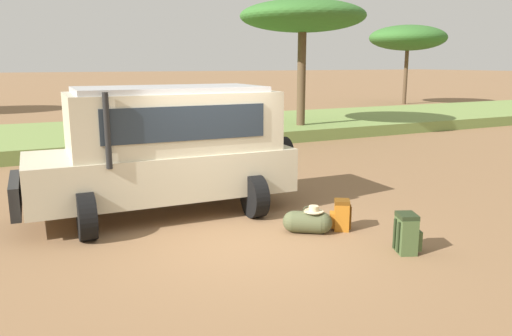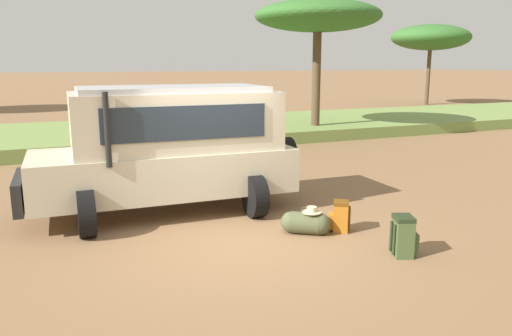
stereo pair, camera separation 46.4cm
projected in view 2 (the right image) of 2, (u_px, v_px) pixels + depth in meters
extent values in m
plane|color=olive|center=(239.00, 241.00, 8.23)|extent=(320.00, 320.00, 0.00)
cube|color=olive|center=(124.00, 134.00, 18.85)|extent=(120.00, 7.00, 0.44)
cube|color=beige|center=(164.00, 171.00, 9.68)|extent=(4.97, 2.08, 0.84)
cube|color=beige|center=(176.00, 120.00, 9.57)|extent=(3.88, 1.92, 1.10)
cube|color=#232D38|center=(93.00, 127.00, 9.04)|extent=(0.12, 1.56, 0.77)
cube|color=#232D38|center=(187.00, 123.00, 8.74)|extent=(2.94, 0.15, 0.60)
cube|color=#232D38|center=(166.00, 113.00, 10.38)|extent=(2.94, 0.15, 0.60)
cube|color=#B7B7B7|center=(172.00, 89.00, 9.43)|extent=(3.49, 1.83, 0.10)
cube|color=black|center=(20.00, 191.00, 8.81)|extent=(0.22, 1.62, 0.56)
cylinder|color=black|center=(107.00, 130.00, 8.21)|extent=(0.10, 0.10, 1.25)
cylinder|color=black|center=(86.00, 214.00, 8.35)|extent=(0.31, 0.81, 0.80)
cylinder|color=black|center=(81.00, 187.00, 10.11)|extent=(0.31, 0.81, 0.80)
cylinder|color=black|center=(255.00, 196.00, 9.43)|extent=(0.31, 0.81, 0.80)
cylinder|color=black|center=(224.00, 175.00, 11.19)|extent=(0.31, 0.81, 0.80)
cylinder|color=black|center=(286.00, 154.00, 10.57)|extent=(0.25, 0.74, 0.74)
cube|color=#42562D|center=(403.00, 238.00, 7.55)|extent=(0.38, 0.44, 0.56)
cube|color=#42562D|center=(413.00, 242.00, 7.56)|extent=(0.18, 0.29, 0.31)
cube|color=#242F19|center=(404.00, 218.00, 7.48)|extent=(0.39, 0.43, 0.07)
cylinder|color=#242F19|center=(391.00, 236.00, 7.63)|extent=(0.04, 0.04, 0.48)
cylinder|color=#242F19|center=(394.00, 240.00, 7.46)|extent=(0.04, 0.04, 0.48)
cube|color=#B26619|center=(341.00, 218.00, 8.65)|extent=(0.37, 0.39, 0.48)
cube|color=#B26619|center=(331.00, 221.00, 8.68)|extent=(0.19, 0.23, 0.26)
cube|color=#62380E|center=(341.00, 203.00, 8.59)|extent=(0.37, 0.38, 0.07)
cylinder|color=#62380E|center=(349.00, 220.00, 8.56)|extent=(0.04, 0.04, 0.40)
cylinder|color=#62380E|center=(349.00, 217.00, 8.69)|extent=(0.04, 0.04, 0.40)
cylinder|color=#4C5133|center=(306.00, 223.00, 8.53)|extent=(0.61, 0.59, 0.38)
sphere|color=#4C5133|center=(320.00, 224.00, 8.49)|extent=(0.37, 0.37, 0.37)
sphere|color=#4C5133|center=(292.00, 222.00, 8.58)|extent=(0.37, 0.37, 0.37)
torus|color=#2D301E|center=(306.00, 211.00, 8.49)|extent=(0.15, 0.11, 0.16)
cylinder|color=beige|center=(312.00, 212.00, 8.47)|extent=(0.34, 0.34, 0.02)
cylinder|color=beige|center=(312.00, 209.00, 8.46)|extent=(0.17, 0.17, 0.09)
cylinder|color=brown|center=(316.00, 84.00, 19.47)|extent=(0.33, 0.33, 4.11)
ellipsoid|color=#336628|center=(318.00, 16.00, 18.94)|extent=(4.82, 4.84, 1.19)
cylinder|color=brown|center=(428.00, 77.00, 34.46)|extent=(0.27, 0.27, 3.82)
ellipsoid|color=#336628|center=(431.00, 37.00, 33.91)|extent=(5.46, 5.03, 1.73)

